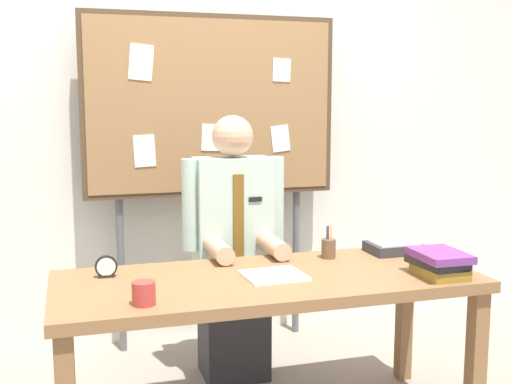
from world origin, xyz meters
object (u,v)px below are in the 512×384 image
Objects in this scene: coffee_mug at (144,293)px; pen_holder at (329,248)px; person at (234,258)px; paper_tray at (394,247)px; book_stack at (439,263)px; bulletin_board at (212,110)px; desk at (268,294)px; desk_clock at (106,267)px; open_notebook at (274,275)px.

pen_holder is (0.95, 0.46, 0.00)m from coffee_mug.
paper_tray is (0.75, -0.37, 0.09)m from person.
person is 1.10m from book_stack.
paper_tray is at bearing 86.45° from book_stack.
bulletin_board is 1.16m from pen_holder.
book_stack is at bearing -52.51° from pen_holder.
desk is 19.08× the size of desk_clock.
bulletin_board is 21.98× the size of coffee_mug.
open_notebook is 0.44m from pen_holder.
book_stack is at bearing -61.26° from bulletin_board.
person is 0.81m from desk_clock.
paper_tray reaches higher than open_notebook.
bulletin_board is 7.60× the size of open_notebook.
desk is at bearing 22.92° from coffee_mug.
open_notebook is at bearing 164.17° from book_stack.
coffee_mug is 0.57× the size of pen_holder.
pen_holder reaches higher than paper_tray.
bulletin_board is at bearing 130.88° from paper_tray.
person is 5.41× the size of open_notebook.
book_stack is 1.46m from desk_clock.
coffee_mug is (-1.29, -0.02, -0.01)m from book_stack.
open_notebook reaches higher than desk.
pen_holder is at bearing 1.89° from desk_clock.
bulletin_board is at bearing 90.01° from desk.
person is at bearing 31.06° from desk_clock.
person is at bearing 153.90° from paper_tray.
desk_clock is 0.61× the size of pen_holder.
bulletin_board reaches higher than open_notebook.
person reaches higher than book_stack.
desk is at bearing 136.83° from open_notebook.
pen_holder is (0.38, -0.88, -0.66)m from bulletin_board.
bulletin_board is 1.32m from open_notebook.
desk_clock is at bearing -178.19° from paper_tray.
person is 0.62m from open_notebook.
coffee_mug is at bearing -160.29° from paper_tray.
person is 1.02m from coffee_mug.
book_stack is at bearing 1.01° from coffee_mug.
book_stack is 1.75× the size of pen_holder.
desk_clock is (-0.68, -0.91, -0.67)m from bulletin_board.
desk_clock reaches higher than paper_tray.
pen_holder is at bearing 127.49° from book_stack.
pen_holder reaches higher than desk_clock.
bulletin_board is at bearing 53.07° from desk_clock.
person reaches higher than coffee_mug.
coffee_mug is at bearing -178.99° from book_stack.
coffee_mug is at bearing -124.20° from person.
pen_holder reaches higher than open_notebook.
book_stack is 1.07× the size of open_notebook.
desk is 0.60m from person.
person is 0.92m from bulletin_board.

